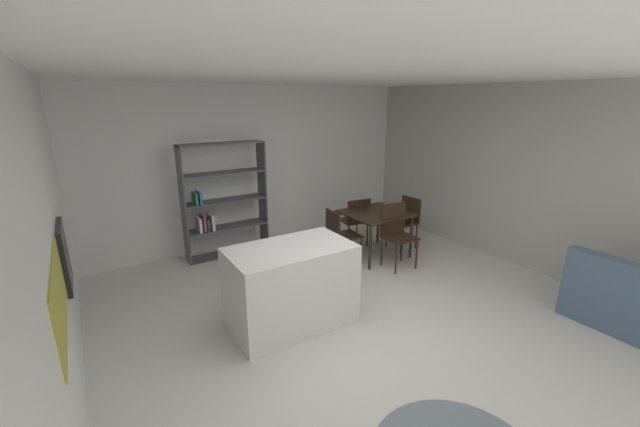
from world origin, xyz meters
TOP-DOWN VIEW (x-y plane):
  - ground_plane at (0.00, 0.00)m, footprint 9.08×9.08m
  - ceiling_slab at (0.00, 0.00)m, footprint 6.61×6.52m
  - back_partition at (0.00, 3.23)m, footprint 6.61×0.06m
  - right_partition_gray at (3.27, 0.00)m, footprint 0.06×6.52m
  - cabinet_niche_splashback at (-2.58, -0.14)m, footprint 0.01×1.20m
  - built_in_oven at (-2.56, 0.87)m, footprint 0.06×0.58m
  - kitchen_island at (-0.52, 0.48)m, footprint 1.37×0.79m
  - open_bookshelf at (-0.49, 2.87)m, footprint 1.34×0.33m
  - dining_table at (1.60, 1.53)m, footprint 0.97×0.93m
  - dining_chair_near at (1.60, 1.05)m, footprint 0.48×0.44m
  - dining_chair_far at (1.58, 2.02)m, footprint 0.49×0.48m
  - dining_chair_island_side at (0.90, 1.54)m, footprint 0.49×0.45m
  - dining_chair_window_side at (2.29, 1.53)m, footprint 0.43×0.43m

SIDE VIEW (x-z plane):
  - ground_plane at x=0.00m, z-range 0.00..0.00m
  - kitchen_island at x=-0.52m, z-range 0.00..0.94m
  - dining_chair_far at x=1.58m, z-range 0.09..0.95m
  - dining_chair_island_side at x=0.90m, z-range 0.09..0.96m
  - dining_chair_window_side at x=2.29m, z-range 0.09..0.96m
  - dining_chair_near at x=1.60m, z-range 0.09..1.07m
  - dining_table at x=1.60m, z-range 0.29..1.03m
  - open_bookshelf at x=-0.49m, z-range -0.04..1.81m
  - built_in_oven at x=-2.56m, z-range 0.87..1.45m
  - cabinet_niche_splashback at x=-2.58m, z-range 0.96..1.48m
  - back_partition at x=0.00m, z-range 0.00..2.73m
  - right_partition_gray at x=3.27m, z-range 0.00..2.73m
  - ceiling_slab at x=0.00m, z-range 2.73..2.79m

